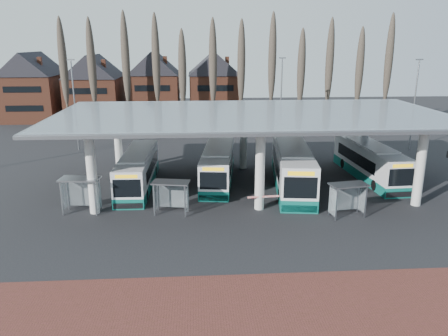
{
  "coord_description": "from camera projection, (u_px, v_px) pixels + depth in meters",
  "views": [
    {
      "loc": [
        -4.6,
        -27.6,
        11.9
      ],
      "look_at": [
        -2.32,
        7.0,
        1.9
      ],
      "focal_mm": 35.0,
      "sensor_mm": 36.0,
      "label": 1
    }
  ],
  "objects": [
    {
      "name": "bus_2",
      "position": [
        292.0,
        167.0,
        37.22
      ],
      "size": [
        4.27,
        12.98,
        3.54
      ],
      "rotation": [
        0.0,
        0.0,
        -0.12
      ],
      "color": "silver",
      "rests_on": "ground"
    },
    {
      "name": "shelter_2",
      "position": [
        347.0,
        192.0,
        30.65
      ],
      "size": [
        2.78,
        1.71,
        2.42
      ],
      "rotation": [
        0.0,
        0.0,
        0.16
      ],
      "color": "gray",
      "rests_on": "ground"
    },
    {
      "name": "bus_3",
      "position": [
        369.0,
        162.0,
        39.62
      ],
      "size": [
        3.03,
        11.45,
        3.15
      ],
      "rotation": [
        0.0,
        0.0,
        0.05
      ],
      "color": "silver",
      "rests_on": "ground"
    },
    {
      "name": "townhouse_row",
      "position": [
        125.0,
        81.0,
        69.6
      ],
      "size": [
        36.8,
        10.3,
        12.25
      ],
      "color": "brown",
      "rests_on": "ground"
    },
    {
      "name": "ground",
      "position": [
        264.0,
        222.0,
        30.05
      ],
      "size": [
        140.0,
        140.0,
        0.0
      ],
      "primitive_type": "plane",
      "color": "black",
      "rests_on": "ground"
    },
    {
      "name": "bus_0",
      "position": [
        138.0,
        170.0,
        37.07
      ],
      "size": [
        2.55,
        10.94,
        3.03
      ],
      "rotation": [
        0.0,
        0.0,
        -0.02
      ],
      "color": "silver",
      "rests_on": "ground"
    },
    {
      "name": "shelter_0",
      "position": [
        81.0,
        187.0,
        31.35
      ],
      "size": [
        2.94,
        1.7,
        2.61
      ],
      "rotation": [
        0.0,
        0.0,
        -0.11
      ],
      "color": "gray",
      "rests_on": "ground"
    },
    {
      "name": "poplar_row",
      "position": [
        228.0,
        66.0,
        59.26
      ],
      "size": [
        45.1,
        1.1,
        14.5
      ],
      "color": "#473D33",
      "rests_on": "ground"
    },
    {
      "name": "bus_1",
      "position": [
        218.0,
        164.0,
        38.81
      ],
      "size": [
        3.72,
        11.41,
        3.11
      ],
      "rotation": [
        0.0,
        0.0,
        -0.12
      ],
      "color": "silver",
      "rests_on": "ground"
    },
    {
      "name": "lamp_post_a",
      "position": [
        75.0,
        104.0,
        48.53
      ],
      "size": [
        0.8,
        0.16,
        10.17
      ],
      "color": "slate",
      "rests_on": "ground"
    },
    {
      "name": "station_canopy",
      "position": [
        251.0,
        120.0,
        36.14
      ],
      "size": [
        32.0,
        16.0,
        6.34
      ],
      "color": "silver",
      "rests_on": "ground"
    },
    {
      "name": "brick_strip",
      "position": [
        308.0,
        333.0,
        18.54
      ],
      "size": [
        70.0,
        10.0,
        0.03
      ],
      "primitive_type": "cube",
      "color": "#592723",
      "rests_on": "ground"
    },
    {
      "name": "barrier",
      "position": [
        263.0,
        197.0,
        32.09
      ],
      "size": [
        2.39,
        0.74,
        1.19
      ],
      "rotation": [
        0.0,
        0.0,
        0.08
      ],
      "color": "black",
      "rests_on": "ground"
    },
    {
      "name": "lamp_post_c",
      "position": [
        414.0,
        103.0,
        49.01
      ],
      "size": [
        0.8,
        0.16,
        10.17
      ],
      "color": "slate",
      "rests_on": "ground"
    },
    {
      "name": "shelter_1",
      "position": [
        171.0,
        190.0,
        31.18
      ],
      "size": [
        2.79,
        1.73,
        2.42
      ],
      "rotation": [
        0.0,
        0.0,
        -0.17
      ],
      "color": "gray",
      "rests_on": "ground"
    },
    {
      "name": "lamp_post_b",
      "position": [
        281.0,
        98.0,
        53.88
      ],
      "size": [
        0.8,
        0.16,
        10.17
      ],
      "color": "slate",
      "rests_on": "ground"
    }
  ]
}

